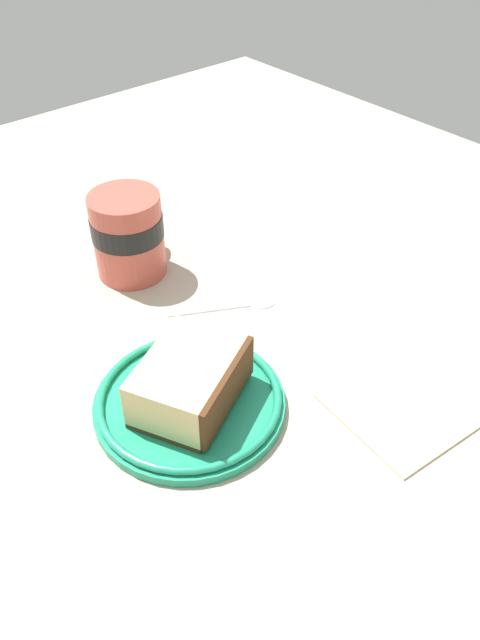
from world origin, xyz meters
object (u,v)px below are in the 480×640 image
(tea_mug, at_px, (128,232))
(teaspoon, at_px, (245,304))
(folded_napkin, at_px, (401,406))
(small_plate, at_px, (189,401))
(cake_slice, at_px, (190,382))

(tea_mug, distance_m, teaspoon, 0.17)
(teaspoon, relative_size, folded_napkin, 0.96)
(tea_mug, relative_size, folded_napkin, 0.86)
(tea_mug, bearing_deg, teaspoon, -157.87)
(small_plate, height_order, tea_mug, tea_mug)
(folded_napkin, bearing_deg, tea_mug, 10.98)
(cake_slice, bearing_deg, teaspoon, -59.13)
(small_plate, distance_m, cake_slice, 0.03)
(cake_slice, xyz_separation_m, folded_napkin, (-0.13, -0.15, -0.03))
(small_plate, bearing_deg, teaspoon, -60.05)
(small_plate, bearing_deg, tea_mug, -20.28)
(small_plate, xyz_separation_m, cake_slice, (-0.00, -0.00, 0.03))
(tea_mug, height_order, teaspoon, tea_mug)
(small_plate, bearing_deg, folded_napkin, -131.16)
(small_plate, distance_m, folded_napkin, 0.21)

